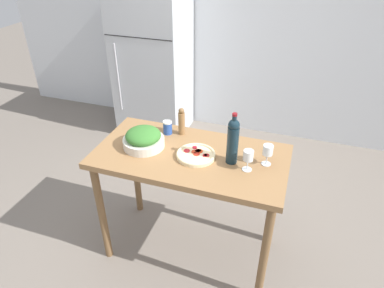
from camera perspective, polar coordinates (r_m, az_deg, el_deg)
name	(u,v)px	position (r m, az deg, el deg)	size (l,w,h in m)	color
ground_plane	(191,247)	(2.96, -0.22, -16.76)	(14.00, 14.00, 0.00)	slate
wall_back	(251,26)	(4.10, 9.84, 18.79)	(6.40, 0.06, 2.60)	silver
refrigerator	(153,63)	(4.17, -6.56, 13.21)	(0.80, 0.69, 1.76)	#B7BCC1
prep_counter	(190,169)	(2.41, -0.26, -4.14)	(1.32, 0.68, 0.93)	olive
wine_bottle	(233,140)	(2.19, 6.84, 0.67)	(0.08, 0.08, 0.36)	#142833
wine_glass_near	(248,157)	(2.16, 9.35, -2.08)	(0.07, 0.07, 0.14)	silver
wine_glass_far	(268,151)	(2.23, 12.53, -1.17)	(0.07, 0.07, 0.14)	silver
pepper_mill	(182,122)	(2.51, -1.75, 3.73)	(0.05, 0.05, 0.21)	olive
salad_bowl	(143,139)	(2.41, -8.09, 0.90)	(0.29, 0.29, 0.14)	silver
homemade_pizza	(196,155)	(2.30, 0.66, -1.79)	(0.26, 0.26, 0.03)	beige
salt_canister	(168,127)	(2.55, -4.08, 2.79)	(0.07, 0.07, 0.10)	#284CA3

